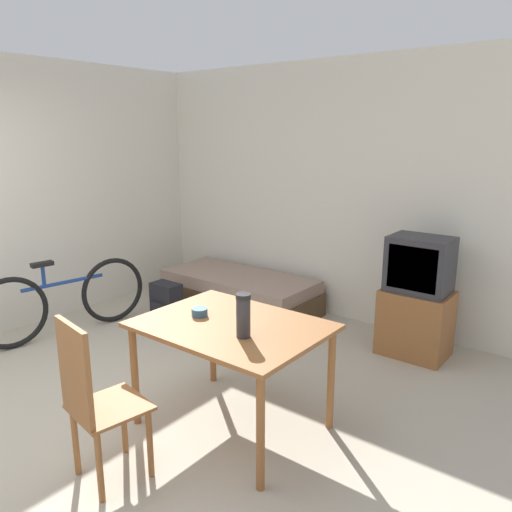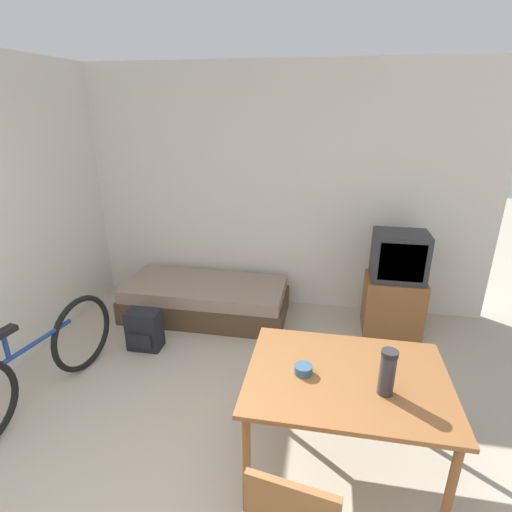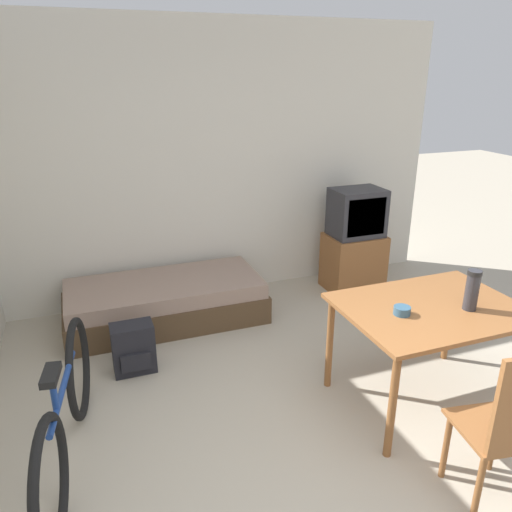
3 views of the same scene
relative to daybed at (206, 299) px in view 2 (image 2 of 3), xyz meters
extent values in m
cube|color=silver|center=(0.57, 0.52, 1.15)|extent=(5.00, 0.06, 2.70)
cube|color=#4C3823|center=(0.00, 0.00, -0.07)|extent=(1.82, 0.82, 0.26)
cube|color=gray|center=(0.00, 0.00, 0.13)|extent=(1.76, 0.79, 0.14)
cube|color=brown|center=(2.03, 0.05, 0.10)|extent=(0.59, 0.44, 0.60)
cube|color=#2D2D33|center=(2.03, 0.05, 0.65)|extent=(0.52, 0.38, 0.49)
cube|color=black|center=(2.03, -0.14, 0.65)|extent=(0.43, 0.01, 0.38)
cube|color=brown|center=(1.48, -1.84, 0.54)|extent=(1.20, 0.90, 0.03)
cylinder|color=brown|center=(0.94, -2.23, 0.16)|extent=(0.05, 0.05, 0.72)
cylinder|color=brown|center=(2.02, -2.23, 0.16)|extent=(0.05, 0.05, 0.72)
cylinder|color=brown|center=(0.94, -1.45, 0.16)|extent=(0.05, 0.05, 0.72)
cylinder|color=brown|center=(2.02, -1.45, 0.16)|extent=(0.05, 0.05, 0.72)
torus|color=black|center=(-0.79, -1.13, 0.15)|extent=(0.16, 0.69, 0.69)
cylinder|color=navy|center=(-0.88, -1.63, 0.34)|extent=(0.16, 0.80, 0.04)
cylinder|color=navy|center=(-0.90, -1.81, 0.44)|extent=(0.04, 0.04, 0.20)
cube|color=black|center=(-0.90, -1.81, 0.56)|extent=(0.11, 0.21, 0.04)
cylinder|color=#2D2D33|center=(1.68, -1.96, 0.69)|extent=(0.09, 0.09, 0.28)
cylinder|color=black|center=(1.68, -1.96, 0.81)|extent=(0.09, 0.09, 0.03)
cylinder|color=#335670|center=(1.22, -1.87, 0.58)|extent=(0.11, 0.11, 0.05)
cube|color=black|center=(-0.39, -0.75, 0.01)|extent=(0.32, 0.20, 0.40)
cube|color=black|center=(-0.39, -0.86, -0.05)|extent=(0.23, 0.03, 0.14)
camera|label=1|loc=(3.50, -4.16, 1.77)|focal=35.00mm
camera|label=2|loc=(1.30, -3.88, 2.07)|focal=28.00mm
camera|label=3|loc=(-0.67, -4.24, 2.05)|focal=35.00mm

